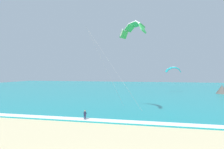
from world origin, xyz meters
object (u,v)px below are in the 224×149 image
kitesurfer (85,115)px  kite_primary (134,28)px  kite_distant (174,69)px  surfboard (85,121)px

kitesurfer → kite_primary: kite_primary is taller
kitesurfer → kite_distant: size_ratio=0.30×
surfboard → kitesurfer: 0.91m
kite_primary → kite_distant: size_ratio=2.74×
kitesurfer → kite_distant: 47.03m
kite_primary → kite_distant: (9.94, 37.32, -6.70)m
kitesurfer → kite_primary: (6.89, 5.92, 14.41)m
kite_primary → surfboard: bearing=-139.2°
surfboard → kite_primary: (6.88, 5.93, 15.33)m
kitesurfer → kite_distant: kite_distant is taller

